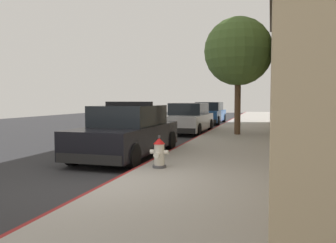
% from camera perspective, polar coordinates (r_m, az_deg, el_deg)
% --- Properties ---
extents(ground_plane, '(31.50, 60.00, 0.20)m').
position_cam_1_polar(ground_plane, '(17.95, -8.19, -2.28)').
color(ground_plane, '#2B2B2D').
extents(sidewalk_pavement, '(2.95, 60.00, 0.15)m').
position_cam_1_polar(sidewalk_pavement, '(16.37, 11.28, -2.27)').
color(sidewalk_pavement, '#9E9991').
rests_on(sidewalk_pavement, ground).
extents(curb_painted_edge, '(0.08, 60.00, 0.15)m').
position_cam_1_polar(curb_painted_edge, '(16.58, 6.05, -2.15)').
color(curb_painted_edge, maroon).
rests_on(curb_painted_edge, ground).
extents(police_cruiser, '(1.94, 4.84, 1.68)m').
position_cam_1_polar(police_cruiser, '(10.60, -6.58, -1.78)').
color(police_cruiser, black).
rests_on(police_cruiser, ground).
extents(parked_car_silver_ahead, '(1.94, 4.84, 1.56)m').
position_cam_1_polar(parked_car_silver_ahead, '(18.12, 3.44, 0.47)').
color(parked_car_silver_ahead, '#B2B5BA').
rests_on(parked_car_silver_ahead, ground).
extents(parked_car_dark_far, '(1.94, 4.84, 1.56)m').
position_cam_1_polar(parked_car_dark_far, '(25.22, 6.84, 1.35)').
color(parked_car_dark_far, navy).
rests_on(parked_car_dark_far, ground).
extents(fire_hydrant, '(0.44, 0.40, 0.76)m').
position_cam_1_polar(fire_hydrant, '(8.11, -1.48, -5.19)').
color(fire_hydrant, '#4C4C51').
rests_on(fire_hydrant, sidewalk_pavement).
extents(street_tree, '(3.09, 3.09, 5.32)m').
position_cam_1_polar(street_tree, '(16.25, 11.53, 11.23)').
color(street_tree, brown).
rests_on(street_tree, sidewalk_pavement).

